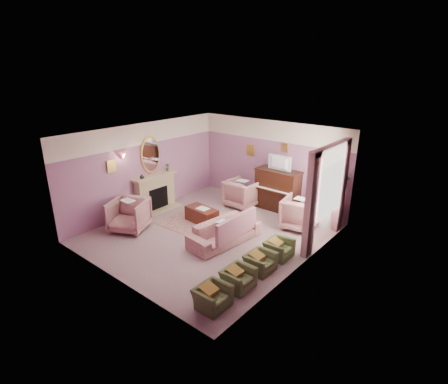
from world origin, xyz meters
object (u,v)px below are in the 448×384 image
Objects in this scene: olive_chair_a at (212,294)px; floral_armchair_left at (242,192)px; piano at (278,190)px; coffee_table at (202,215)px; olive_chair_b at (238,275)px; olive_chair_c at (260,259)px; floral_armchair_front at (129,214)px; side_table at (326,215)px; sofa at (224,228)px; floral_armchair_right at (301,212)px; television at (278,162)px; olive_chair_d at (279,246)px.

floral_armchair_left is at bearing 120.59° from olive_chair_a.
piano is at bearing 108.00° from olive_chair_a.
coffee_table is 0.99× the size of floral_armchair_left.
olive_chair_b is 1.00× the size of olive_chair_c.
floral_armchair_front reaches higher than side_table.
olive_chair_b is at bearing -54.13° from floral_armchair_left.
sofa is 2.35m from floral_armchair_right.
television is 3.94m from olive_chair_c.
sofa is 2.02m from olive_chair_b.
floral_armchair_right is at bearing 61.59° from sofa.
olive_chair_a is (2.82, -2.71, 0.06)m from coffee_table.
olive_chair_a is 1.00× the size of olive_chair_b.
olive_chair_c is at bearing -20.82° from coffee_table.
floral_armchair_right is at bearing 95.06° from olive_chair_a.
floral_armchair_left is at bearing 125.87° from olive_chair_b.
sofa is 2.81m from floral_armchair_front.
sofa is (0.14, -2.85, -0.24)m from piano.
piano is at bearing 92.84° from sofa.
olive_chair_a is at bearing -90.00° from olive_chair_b.
sofa is at bearing -118.41° from floral_armchair_right.
olive_chair_a is (1.63, -4.97, -1.31)m from television.
floral_armchair_front is at bearing -111.90° from floral_armchair_left.
olive_chair_d is (0.00, 2.46, 0.00)m from olive_chair_a.
television is 0.79× the size of floral_armchair_front.
side_table is (2.96, 2.12, 0.12)m from coffee_table.
floral_armchair_right reaches higher than side_table.
floral_armchair_front is (-2.42, -3.95, -1.10)m from television.
side_table is (1.76, -0.14, -1.25)m from television.
olive_chair_c is at bearing -90.00° from olive_chair_d.
television reaches higher than side_table.
side_table is at bearing -4.54° from television.
coffee_table is at bearing -148.17° from floral_armchair_right.
floral_armchair_front is (-1.23, -1.69, 0.28)m from coffee_table.
piano is 2.63m from coffee_table.
floral_armchair_front is 1.51× the size of olive_chair_c.
television reaches higher than coffee_table.
floral_armchair_front is at bearing -125.92° from coffee_table.
television is (0.00, -0.05, 0.95)m from piano.
floral_armchair_left is at bearing 116.62° from sofa.
floral_armchair_right is at bearing -6.44° from floral_armchair_left.
olive_chair_b is 1.64m from olive_chair_d.
piano is 3.77m from olive_chair_c.
floral_armchair_right is at bearing -30.50° from television.
olive_chair_d is at bearing -37.42° from floral_armchair_left.
side_table reaches higher than olive_chair_b.
side_table is at bearing 86.81° from olive_chair_d.
olive_chair_b is 1.00× the size of olive_chair_d.
olive_chair_a and olive_chair_d have the same top height.
floral_armchair_right is 1.44× the size of side_table.
piano is 3.06m from olive_chair_d.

